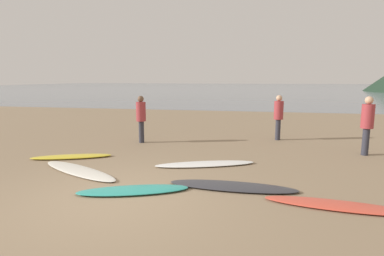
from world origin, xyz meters
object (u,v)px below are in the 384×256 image
Objects in this scene: surfboard_0 at (71,157)px; surfboard_3 at (205,164)px; surfboard_2 at (133,190)px; person_1 at (367,121)px; surfboard_5 at (337,205)px; person_2 at (141,115)px; person_0 at (279,114)px; surfboard_4 at (232,186)px; surfboard_1 at (79,170)px.

surfboard_3 is at bearing -21.55° from surfboard_0.
person_1 is at bearing 17.44° from surfboard_2.
surfboard_5 is 1.52× the size of person_2.
person_0 is at bearing 11.90° from surfboard_0.
surfboard_4 is (1.82, 0.60, -0.00)m from surfboard_2.
surfboard_0 reaches higher than surfboard_4.
person_2 is at bearing 42.67° from surfboard_0.
surfboard_4 is 1.61× the size of person_2.
person_0 reaches higher than surfboard_0.
person_2 is at bearing 139.66° from person_1.
surfboard_1 is 1.09× the size of surfboard_5.
surfboard_2 is 2.35m from surfboard_3.
surfboard_5 is 5.92m from person_0.
person_0 reaches higher than surfboard_4.
person_1 reaches higher than person_2.
surfboard_2 is (2.61, -2.09, -0.00)m from surfboard_0.
surfboard_3 is 1.60× the size of person_0.
person_2 is at bearing 88.40° from surfboard_2.
surfboard_4 reaches higher than surfboard_5.
surfboard_4 is at bearing -171.83° from person_1.
person_0 reaches higher than surfboard_1.
surfboard_1 is at bearing 130.35° from surfboard_2.
surfboard_1 is at bearing 47.46° from person_0.
surfboard_3 is 4.72m from person_1.
person_0 is at bearing 42.17° from surfboard_3.
surfboard_5 is at bearing -19.98° from surfboard_2.
person_1 is (4.21, 1.93, 0.93)m from surfboard_3.
surfboard_2 is 1.28× the size of person_1.
surfboard_2 is 4.76m from person_2.
surfboard_1 is at bearing -177.96° from surfboard_3.
person_0 is (5.61, 3.74, 0.88)m from surfboard_0.
person_2 reaches higher than person_0.
surfboard_3 reaches higher than surfboard_5.
surfboard_2 is 0.89× the size of surfboard_5.
person_1 is at bearing 4.56° from surfboard_3.
person_0 reaches higher than surfboard_2.
surfboard_5 is at bearing -59.26° from surfboard_3.
person_1 is (3.43, 3.44, 0.93)m from surfboard_4.
person_1 is (5.25, 4.04, 0.93)m from surfboard_2.
surfboard_5 is (2.57, -2.09, -0.00)m from surfboard_3.
person_1 reaches higher than surfboard_4.
surfboard_3 is 1.60× the size of person_2.
surfboard_3 is 1.05× the size of surfboard_5.
surfboard_4 is at bearing -40.38° from surfboard_0.
surfboard_2 is 0.84× the size of surfboard_3.
person_2 reaches higher than surfboard_2.
person_2 is at bearing 18.91° from person_0.
surfboard_1 is (0.88, -1.11, -0.01)m from surfboard_0.
person_0 is at bearing -44.35° from person_2.
person_1 reaches higher than surfboard_0.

